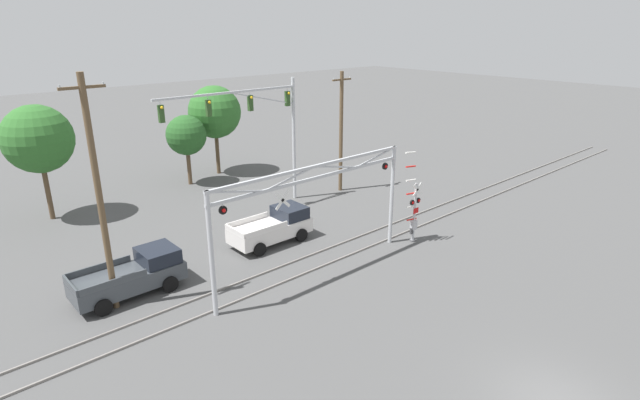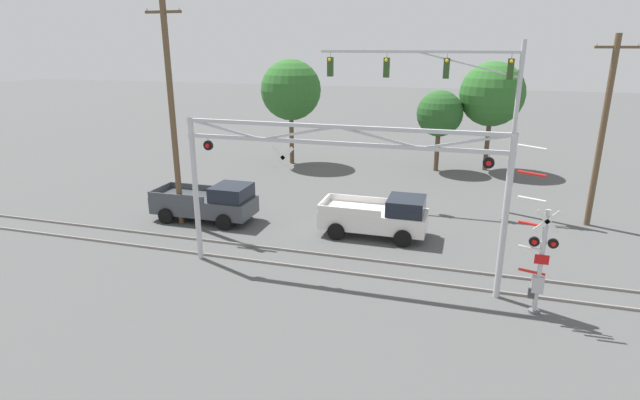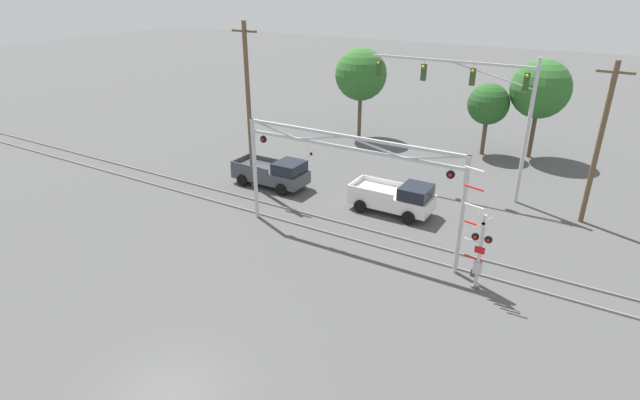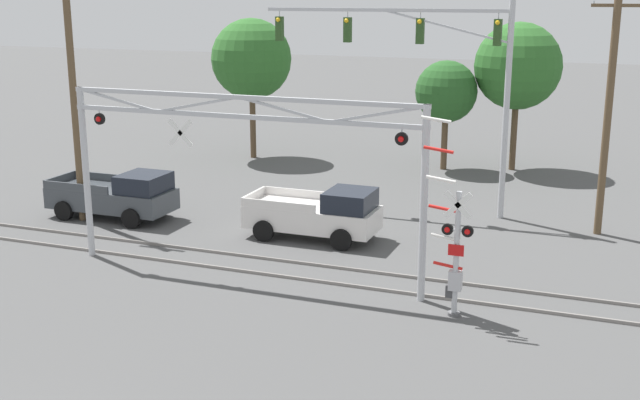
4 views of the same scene
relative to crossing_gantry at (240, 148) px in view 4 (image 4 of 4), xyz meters
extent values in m
cube|color=gray|center=(0.02, 0.28, -4.14)|extent=(80.00, 0.08, 0.10)
cube|color=gray|center=(0.02, 1.72, -4.14)|extent=(80.00, 0.08, 0.10)
cylinder|color=#B7BABF|center=(-5.85, 0.00, -1.26)|extent=(0.22, 0.22, 5.85)
cylinder|color=#B7BABF|center=(5.89, 0.00, -1.26)|extent=(0.22, 0.22, 5.85)
cube|color=#B7BABF|center=(0.02, 0.00, 1.00)|extent=(11.96, 0.14, 0.14)
cube|color=#B7BABF|center=(0.02, 0.00, 1.59)|extent=(11.96, 0.14, 0.14)
cube|color=#B7BABF|center=(-4.39, 0.00, 1.29)|extent=(2.95, 0.08, 0.67)
cube|color=#B7BABF|center=(-1.45, 0.00, 1.29)|extent=(2.95, 0.08, 0.67)
cube|color=#B7BABF|center=(1.48, 0.00, 1.29)|extent=(2.95, 0.08, 0.67)
cube|color=#B7BABF|center=(4.42, 0.00, 1.29)|extent=(2.95, 0.08, 0.67)
cylinder|color=black|center=(-5.14, 0.00, 0.64)|extent=(0.38, 0.10, 0.38)
sphere|color=red|center=(-5.14, -0.07, 0.64)|extent=(0.18, 0.18, 0.18)
cylinder|color=#B7BABF|center=(-5.14, 0.00, 0.88)|extent=(0.04, 0.04, 0.10)
cylinder|color=black|center=(5.18, 0.00, 0.64)|extent=(0.38, 0.10, 0.38)
sphere|color=red|center=(5.18, -0.07, 0.64)|extent=(0.18, 0.18, 0.18)
cylinder|color=#B7BABF|center=(5.18, 0.00, 0.88)|extent=(0.04, 0.04, 0.10)
cube|color=white|center=(-2.04, -0.10, 0.38)|extent=(0.88, 0.03, 0.88)
cube|color=white|center=(-2.04, -0.10, 0.38)|extent=(0.88, 0.03, 0.88)
cylinder|color=black|center=(-2.04, -0.12, 0.38)|extent=(0.04, 0.04, 0.02)
cylinder|color=#B7BABF|center=(7.05, -0.80, -2.38)|extent=(0.16, 0.16, 3.62)
cylinder|color=#59595B|center=(7.05, -0.80, -4.14)|extent=(0.35, 0.35, 0.10)
cube|color=white|center=(7.05, -0.91, -0.92)|extent=(0.78, 0.03, 0.78)
cube|color=white|center=(7.05, -0.91, -0.92)|extent=(0.78, 0.03, 0.78)
cylinder|color=black|center=(7.05, -0.93, -0.92)|extent=(0.04, 0.04, 0.02)
cylinder|color=black|center=(6.77, -0.80, -1.67)|extent=(0.32, 0.09, 0.32)
sphere|color=red|center=(6.77, -0.86, -1.67)|extent=(0.16, 0.16, 0.16)
cylinder|color=black|center=(7.33, -0.80, -1.67)|extent=(0.32, 0.09, 0.32)
sphere|color=red|center=(7.33, -0.86, -1.67)|extent=(0.16, 0.16, 0.16)
cube|color=#B7BABF|center=(7.05, -0.80, -1.67)|extent=(0.64, 0.06, 0.06)
cube|color=red|center=(7.05, -0.90, -2.22)|extent=(0.44, 0.02, 0.32)
cube|color=#B2B2B7|center=(7.05, -0.80, -3.14)|extent=(0.36, 0.28, 0.56)
cylinder|color=red|center=(6.83, -0.80, -2.73)|extent=(0.83, 0.09, 0.19)
cylinder|color=white|center=(6.73, -0.80, -1.91)|extent=(0.83, 0.09, 0.19)
cylinder|color=red|center=(6.63, -0.80, -1.09)|extent=(0.83, 0.09, 0.19)
cylinder|color=white|center=(6.53, -0.80, -0.27)|extent=(0.83, 0.09, 0.19)
cylinder|color=red|center=(6.44, -0.80, 0.55)|extent=(0.83, 0.09, 0.19)
cylinder|color=white|center=(6.34, -0.80, 1.37)|extent=(0.83, 0.09, 0.19)
cube|color=#3F3F42|center=(6.92, -0.80, -3.49)|extent=(0.24, 0.12, 0.36)
cylinder|color=#B7BABF|center=(6.69, 9.96, 0.20)|extent=(0.24, 0.24, 8.78)
cube|color=#B7BABF|center=(1.59, 9.96, 3.99)|extent=(10.20, 0.14, 0.14)
cube|color=#B7BABF|center=(4.14, 9.96, 3.39)|extent=(5.12, 0.08, 1.28)
cylinder|color=#B7BABF|center=(-3.01, 9.96, 3.84)|extent=(0.04, 0.04, 0.30)
cube|color=#28471E|center=(-3.01, 9.96, 3.19)|extent=(0.30, 0.26, 1.01)
sphere|color=yellow|center=(-3.01, 9.79, 3.56)|extent=(0.18, 0.18, 0.18)
cylinder|color=#B7BABF|center=(0.06, 9.96, 3.84)|extent=(0.04, 0.04, 0.30)
cube|color=#28471E|center=(0.06, 9.96, 3.19)|extent=(0.30, 0.26, 1.01)
sphere|color=yellow|center=(0.06, 9.79, 3.56)|extent=(0.18, 0.18, 0.18)
cylinder|color=#B7BABF|center=(3.12, 9.96, 3.84)|extent=(0.04, 0.04, 0.30)
cube|color=#28471E|center=(3.12, 9.96, 3.19)|extent=(0.30, 0.26, 1.01)
sphere|color=yellow|center=(3.12, 9.79, 3.56)|extent=(0.18, 0.18, 0.18)
cylinder|color=#B7BABF|center=(6.19, 9.96, 3.84)|extent=(0.04, 0.04, 0.30)
cube|color=#28471E|center=(6.19, 9.96, 3.19)|extent=(0.30, 0.26, 1.01)
sphere|color=yellow|center=(6.19, 9.79, 3.56)|extent=(0.18, 0.18, 0.18)
cube|color=silver|center=(0.57, 4.65, -3.38)|extent=(4.88, 2.03, 0.84)
cube|color=black|center=(2.05, 4.65, -2.60)|extent=(1.63, 1.87, 0.71)
cube|color=silver|center=(-0.34, 3.68, -2.80)|extent=(2.86, 0.08, 0.32)
cube|color=silver|center=(-0.34, 5.63, -2.80)|extent=(2.86, 0.08, 0.32)
cube|color=silver|center=(-1.82, 4.65, -2.80)|extent=(0.10, 1.95, 0.32)
cylinder|color=black|center=(2.09, 3.62, -3.79)|extent=(0.79, 0.24, 0.79)
cylinder|color=black|center=(2.09, 5.68, -3.79)|extent=(0.79, 0.24, 0.79)
cylinder|color=black|center=(-0.94, 3.62, -3.79)|extent=(0.79, 0.24, 0.79)
cylinder|color=black|center=(-0.94, 5.68, -3.79)|extent=(0.79, 0.24, 0.79)
cube|color=#3D4247|center=(-8.02, 4.31, -3.38)|extent=(5.12, 2.03, 0.84)
cube|color=black|center=(-6.46, 4.31, -2.60)|extent=(1.71, 1.87, 0.71)
cube|color=#3D4247|center=(-8.97, 3.33, -2.80)|extent=(3.01, 0.08, 0.32)
cube|color=#3D4247|center=(-8.97, 5.28, -2.80)|extent=(3.01, 0.08, 0.32)
cube|color=#3D4247|center=(-10.53, 4.31, -2.80)|extent=(0.10, 1.95, 0.32)
cylinder|color=black|center=(-6.43, 3.28, -3.79)|extent=(0.79, 0.24, 0.79)
cylinder|color=black|center=(-6.43, 5.33, -3.79)|extent=(0.79, 0.24, 0.79)
cylinder|color=black|center=(-9.61, 3.28, -3.79)|extent=(0.79, 0.24, 0.79)
cylinder|color=black|center=(-9.61, 5.33, -3.79)|extent=(0.79, 0.24, 0.79)
cylinder|color=brown|center=(-8.95, 3.59, 1.07)|extent=(0.28, 0.28, 10.52)
cylinder|color=brown|center=(10.48, 9.03, 0.33)|extent=(0.28, 0.28, 9.03)
cube|color=brown|center=(10.48, 9.03, 4.24)|extent=(1.80, 0.12, 0.12)
cylinder|color=silver|center=(9.66, 9.03, 4.34)|extent=(0.08, 0.08, 0.12)
cylinder|color=brown|center=(2.50, 18.21, -2.73)|extent=(0.32, 0.32, 2.91)
sphere|color=#265623|center=(2.50, 18.21, -0.18)|extent=(3.14, 3.14, 3.14)
cylinder|color=brown|center=(5.82, 19.39, -2.30)|extent=(0.32, 0.32, 3.77)
sphere|color=#2D6628|center=(5.82, 19.39, 1.11)|extent=(4.36, 4.36, 4.36)
cylinder|color=brown|center=(-8.00, 17.43, -2.25)|extent=(0.32, 0.32, 3.88)
sphere|color=#2D6628|center=(-8.00, 17.43, 1.21)|extent=(4.33, 4.33, 4.33)
camera|label=1|loc=(-15.16, -17.51, 8.13)|focal=28.00mm
camera|label=2|loc=(4.41, -16.98, 4.40)|focal=28.00mm
camera|label=3|loc=(10.78, -20.69, 8.62)|focal=28.00mm
camera|label=4|loc=(11.13, -21.92, 4.71)|focal=45.00mm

